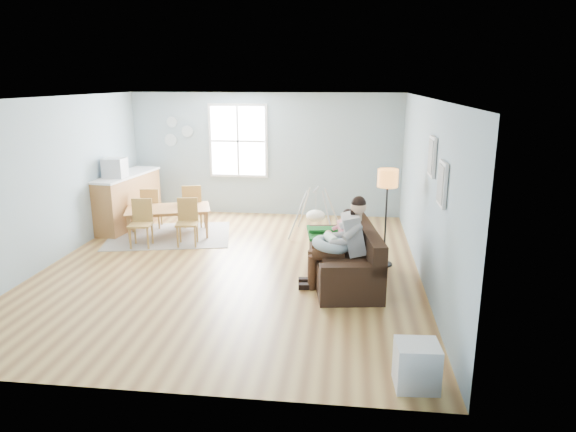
# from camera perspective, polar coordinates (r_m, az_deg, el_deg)

# --- Properties ---
(room) EXTENTS (8.40, 9.40, 3.90)m
(room) POSITION_cam_1_polar(r_m,az_deg,el_deg) (7.96, -6.74, 10.92)
(room) COLOR brown
(window) EXTENTS (1.32, 0.08, 1.62)m
(window) POSITION_cam_1_polar(r_m,az_deg,el_deg) (11.52, -5.55, 8.30)
(window) COLOR white
(window) RESTS_ON room
(pictures) EXTENTS (0.05, 1.34, 0.74)m
(pictures) POSITION_cam_1_polar(r_m,az_deg,el_deg) (6.86, 16.20, 5.00)
(pictures) COLOR white
(pictures) RESTS_ON room
(wall_plates) EXTENTS (0.67, 0.02, 0.66)m
(wall_plates) POSITION_cam_1_polar(r_m,az_deg,el_deg) (11.89, -12.28, 9.10)
(wall_plates) COLOR #9DB4BC
(wall_plates) RESTS_ON room
(sofa) EXTENTS (1.18, 2.18, 0.84)m
(sofa) POSITION_cam_1_polar(r_m,az_deg,el_deg) (7.89, 6.59, -4.94)
(sofa) COLOR black
(sofa) RESTS_ON room
(green_throw) EXTENTS (1.05, 0.94, 0.04)m
(green_throw) POSITION_cam_1_polar(r_m,az_deg,el_deg) (8.45, 5.44, -1.86)
(green_throw) COLOR #114E14
(green_throw) RESTS_ON sofa
(beige_pillow) EXTENTS (0.15, 0.50, 0.50)m
(beige_pillow) POSITION_cam_1_polar(r_m,az_deg,el_deg) (8.29, 7.63, -0.62)
(beige_pillow) COLOR tan
(beige_pillow) RESTS_ON sofa
(father) EXTENTS (1.00, 0.49, 1.37)m
(father) POSITION_cam_1_polar(r_m,az_deg,el_deg) (7.45, 6.02, -2.60)
(father) COLOR #98999B
(father) RESTS_ON sofa
(nursing_pillow) EXTENTS (0.69, 0.67, 0.23)m
(nursing_pillow) POSITION_cam_1_polar(r_m,az_deg,el_deg) (7.46, 4.80, -3.16)
(nursing_pillow) COLOR #A3C0CC
(nursing_pillow) RESTS_ON father
(infant) EXTENTS (0.24, 0.40, 0.14)m
(infant) POSITION_cam_1_polar(r_m,az_deg,el_deg) (7.46, 4.75, -2.42)
(infant) COLOR white
(infant) RESTS_ON nursing_pillow
(toddler) EXTENTS (0.56, 0.36, 0.84)m
(toddler) POSITION_cam_1_polar(r_m,az_deg,el_deg) (7.94, 5.92, -1.65)
(toddler) COLOR silver
(toddler) RESTS_ON sofa
(floor_lamp) EXTENTS (0.32, 0.32, 1.60)m
(floor_lamp) POSITION_cam_1_polar(r_m,az_deg,el_deg) (8.30, 10.99, 3.25)
(floor_lamp) COLOR black
(floor_lamp) RESTS_ON room
(storage_cube) EXTENTS (0.44, 0.40, 0.47)m
(storage_cube) POSITION_cam_1_polar(r_m,az_deg,el_deg) (5.41, 14.01, -15.80)
(storage_cube) COLOR silver
(storage_cube) RESTS_ON room
(rug) EXTENTS (2.63, 2.20, 0.01)m
(rug) POSITION_cam_1_polar(r_m,az_deg,el_deg) (10.32, -13.01, -2.13)
(rug) COLOR gray
(rug) RESTS_ON room
(dining_table) EXTENTS (1.78, 1.34, 0.56)m
(dining_table) POSITION_cam_1_polar(r_m,az_deg,el_deg) (10.25, -13.10, -0.67)
(dining_table) COLOR olive
(dining_table) RESTS_ON rug
(chair_sw) EXTENTS (0.44, 0.44, 0.87)m
(chair_sw) POSITION_cam_1_polar(r_m,az_deg,el_deg) (9.72, -15.98, -0.44)
(chair_sw) COLOR olive
(chair_sw) RESTS_ON rug
(chair_se) EXTENTS (0.45, 0.45, 0.86)m
(chair_se) POSITION_cam_1_polar(r_m,az_deg,el_deg) (9.60, -11.12, -0.34)
(chair_se) COLOR olive
(chair_se) RESTS_ON rug
(chair_nw) EXTENTS (0.44, 0.44, 0.84)m
(chair_nw) POSITION_cam_1_polar(r_m,az_deg,el_deg) (10.81, -14.97, 1.07)
(chair_nw) COLOR olive
(chair_nw) RESTS_ON rug
(chair_ne) EXTENTS (0.49, 0.49, 0.90)m
(chair_ne) POSITION_cam_1_polar(r_m,az_deg,el_deg) (10.69, -10.57, 1.38)
(chair_ne) COLOR olive
(chair_ne) RESTS_ON rug
(counter) EXTENTS (0.80, 2.02, 1.10)m
(counter) POSITION_cam_1_polar(r_m,az_deg,el_deg) (11.14, -17.46, 1.74)
(counter) COLOR olive
(counter) RESTS_ON room
(monitor) EXTENTS (0.41, 0.39, 0.38)m
(monitor) POSITION_cam_1_polar(r_m,az_deg,el_deg) (10.69, -18.71, 5.11)
(monitor) COLOR #B9B9BE
(monitor) RESTS_ON counter
(baby_swing) EXTENTS (1.01, 1.02, 0.93)m
(baby_swing) POSITION_cam_1_polar(r_m,az_deg,el_deg) (9.99, 3.10, 0.12)
(baby_swing) COLOR #B9B9BE
(baby_swing) RESTS_ON room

